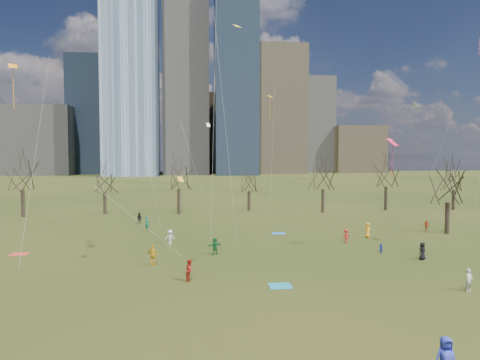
{
  "coord_description": "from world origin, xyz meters",
  "views": [
    {
      "loc": [
        -4.7,
        -30.42,
        9.27
      ],
      "look_at": [
        0.0,
        12.0,
        7.0
      ],
      "focal_mm": 32.0,
      "sensor_mm": 36.0,
      "label": 1
    }
  ],
  "objects": [
    {
      "name": "ground",
      "position": [
        0.0,
        0.0,
        0.0
      ],
      "size": [
        500.0,
        500.0,
        0.0
      ],
      "primitive_type": "plane",
      "color": "black",
      "rests_on": "ground"
    },
    {
      "name": "downtown_skyline",
      "position": [
        -2.43,
        210.64,
        39.01
      ],
      "size": [
        212.5,
        78.0,
        118.0
      ],
      "color": "slate",
      "rests_on": "ground"
    },
    {
      "name": "bare_tree_row",
      "position": [
        -0.09,
        37.22,
        6.12
      ],
      "size": [
        113.04,
        29.8,
        9.5
      ],
      "color": "black",
      "rests_on": "ground"
    },
    {
      "name": "blanket_teal",
      "position": [
        1.52,
        -0.62,
        0.01
      ],
      "size": [
        1.6,
        1.5,
        0.03
      ],
      "primitive_type": "cube",
      "color": "teal",
      "rests_on": "ground"
    },
    {
      "name": "blanket_navy",
      "position": [
        5.66,
        20.37,
        0.01
      ],
      "size": [
        1.6,
        1.5,
        0.03
      ],
      "primitive_type": "cube",
      "color": "blue",
      "rests_on": "ground"
    },
    {
      "name": "blanket_crimson",
      "position": [
        -21.27,
        12.06,
        0.01
      ],
      "size": [
        1.6,
        1.5,
        0.03
      ],
      "primitive_type": "cube",
      "color": "red",
      "rests_on": "ground"
    },
    {
      "name": "person_0",
      "position": [
        5.65,
        -14.24,
        0.94
      ],
      "size": [
        0.93,
        0.61,
        1.88
      ],
      "primitive_type": "imported",
      "rotation": [
        0.0,
        0.0,
        6.27
      ],
      "color": "#2732AC",
      "rests_on": "ground"
    },
    {
      "name": "person_1",
      "position": [
        14.26,
        -3.24,
        0.79
      ],
      "size": [
        0.68,
        0.59,
        1.58
      ],
      "primitive_type": "imported",
      "rotation": [
        0.0,
        0.0,
        0.44
      ],
      "color": "silver",
      "rests_on": "ground"
    },
    {
      "name": "person_2",
      "position": [
        -4.95,
        1.37,
        0.82
      ],
      "size": [
        0.84,
        0.96,
        1.65
      ],
      "primitive_type": "imported",
      "rotation": [
        0.0,
        0.0,
        1.25
      ],
      "color": "#AE2318",
      "rests_on": "ground"
    },
    {
      "name": "person_4",
      "position": [
        -8.12,
        6.36,
        0.91
      ],
      "size": [
        1.15,
        0.77,
        1.81
      ],
      "primitive_type": "imported",
      "rotation": [
        0.0,
        0.0,
        2.8
      ],
      "color": "gold",
      "rests_on": "ground"
    },
    {
      "name": "person_5",
      "position": [
        -2.64,
        9.93,
        0.83
      ],
      "size": [
        1.59,
        1.16,
        1.66
      ],
      "primitive_type": "imported",
      "rotation": [
        0.0,
        0.0,
        3.63
      ],
      "color": "#176730",
      "rests_on": "ground"
    },
    {
      "name": "person_6",
      "position": [
        15.91,
        5.73,
        0.79
      ],
      "size": [
        0.91,
        0.77,
        1.58
      ],
      "primitive_type": "imported",
      "rotation": [
        0.0,
        0.0,
        3.54
      ],
      "color": "black",
      "rests_on": "ground"
    },
    {
      "name": "person_8",
      "position": [
        13.24,
        8.44,
        0.49
      ],
      "size": [
        0.55,
        0.6,
        0.99
      ],
      "primitive_type": "imported",
      "rotation": [
        0.0,
        0.0,
        5.17
      ],
      "color": "#253CA3",
      "rests_on": "ground"
    },
    {
      "name": "person_9",
      "position": [
        -7.15,
        15.35,
        0.76
      ],
      "size": [
        1.06,
        0.71,
        1.52
      ],
      "primitive_type": "imported",
      "rotation": [
        0.0,
        0.0,
        6.13
      ],
      "color": "white",
      "rests_on": "ground"
    },
    {
      "name": "person_10",
      "position": [
        24.42,
        19.88,
        0.7
      ],
      "size": [
        0.88,
        0.51,
        1.41
      ],
      "primitive_type": "imported",
      "rotation": [
        0.0,
        0.0,
        6.06
      ],
      "color": "#C0451B",
      "rests_on": "ground"
    },
    {
      "name": "person_12",
      "position": [
        15.32,
        16.49,
        0.88
      ],
      "size": [
        0.77,
        0.98,
        1.76
      ],
      "primitive_type": "imported",
      "rotation": [
        0.0,
        0.0,
        1.3
      ],
      "color": "orange",
      "rests_on": "ground"
    },
    {
      "name": "person_13",
      "position": [
        -10.49,
        24.15,
        0.92
      ],
      "size": [
        0.79,
        0.78,
        1.84
      ],
      "primitive_type": "imported",
      "rotation": [
        0.0,
        0.0,
        2.39
      ],
      "color": "#176B4C",
      "rests_on": "ground"
    },
    {
      "name": "person_14",
      "position": [
        -12.08,
        29.72,
        0.8
      ],
      "size": [
        0.81,
        0.65,
        1.59
      ],
      "primitive_type": "imported",
      "rotation": [
        0.0,
        0.0,
        6.23
      ],
      "color": "black",
      "rests_on": "ground"
    },
    {
      "name": "person_15",
      "position": [
        11.81,
        13.97,
        0.76
      ],
      "size": [
        1.11,
        0.85,
        1.53
      ],
      "primitive_type": "imported",
      "rotation": [
        0.0,
        0.0,
        3.46
      ],
      "color": "#B21E19",
      "rests_on": "ground"
    },
    {
      "name": "kites_airborne",
      "position": [
        -2.02,
        9.88,
        13.82
      ],
      "size": [
        68.96,
        42.1,
        34.88
      ],
      "color": "orange",
      "rests_on": "ground"
    }
  ]
}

